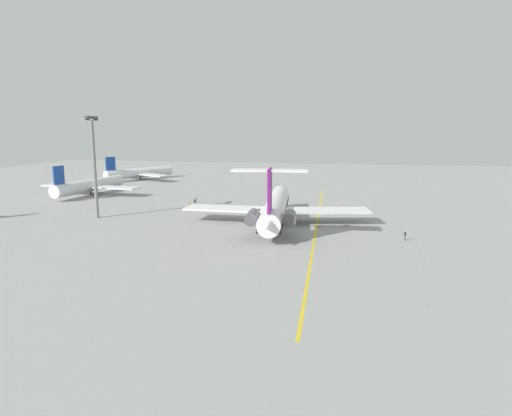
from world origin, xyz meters
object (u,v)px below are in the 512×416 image
object	(u,v)px
ground_crew_near_tail	(405,234)
light_mast	(94,162)
ground_crew_near_nose	(195,201)
safety_cone_nose	(342,204)
airliner_far_right	(142,172)
ground_crew_portside	(190,205)
airliner_mid_right	(92,185)
main_jetliner	(275,207)
ground_crew_starboard	(196,199)

from	to	relation	value
ground_crew_near_tail	light_mast	distance (m)	62.75
ground_crew_near_nose	safety_cone_nose	world-z (taller)	ground_crew_near_nose
airliner_far_right	ground_crew_portside	xyz separation A→B (m)	(-57.48, -40.21, -1.53)
airliner_mid_right	airliner_far_right	distance (m)	39.32
airliner_far_right	safety_cone_nose	distance (m)	86.73
airliner_far_right	light_mast	world-z (taller)	light_mast
safety_cone_nose	main_jetliner	bearing A→B (deg)	153.96
ground_crew_near_tail	safety_cone_nose	bearing A→B (deg)	-57.14
airliner_mid_right	safety_cone_nose	xyz separation A→B (m)	(-4.73, -71.06, -2.44)
ground_crew_starboard	safety_cone_nose	size ratio (longest dim) A/B	3.09
airliner_mid_right	ground_crew_starboard	size ratio (longest dim) A/B	18.14
airliner_far_right	safety_cone_nose	size ratio (longest dim) A/B	52.01
airliner_mid_right	light_mast	world-z (taller)	light_mast
airliner_far_right	light_mast	size ratio (longest dim) A/B	1.36
ground_crew_near_nose	ground_crew_near_tail	world-z (taller)	ground_crew_near_nose
main_jetliner	airliner_far_right	bearing A→B (deg)	36.21
airliner_mid_right	light_mast	size ratio (longest dim) A/B	1.46
main_jetliner	light_mast	world-z (taller)	light_mast
airliner_mid_right	ground_crew_near_tail	xyz separation A→B (m)	(-38.51, -82.17, -1.67)
ground_crew_starboard	safety_cone_nose	distance (m)	36.54
main_jetliner	ground_crew_portside	distance (m)	25.20
airliner_far_right	ground_crew_near_nose	distance (m)	65.05
airliner_mid_right	ground_crew_starboard	xyz separation A→B (m)	(-9.07, -34.78, -1.63)
airliner_far_right	airliner_mid_right	bearing A→B (deg)	-146.98
ground_crew_starboard	airliner_far_right	bearing A→B (deg)	-63.82
airliner_far_right	ground_crew_portside	world-z (taller)	airliner_far_right
ground_crew_portside	light_mast	bearing A→B (deg)	-86.53
airliner_mid_right	ground_crew_portside	distance (m)	40.87
main_jetliner	light_mast	size ratio (longest dim) A/B	1.99
ground_crew_near_nose	ground_crew_starboard	world-z (taller)	ground_crew_near_nose
ground_crew_near_tail	airliner_far_right	bearing A→B (deg)	-27.47
airliner_mid_right	ground_crew_near_tail	world-z (taller)	airliner_mid_right
ground_crew_starboard	main_jetliner	bearing A→B (deg)	126.14
main_jetliner	ground_crew_near_tail	xyz separation A→B (m)	(-8.37, -23.53, -2.29)
safety_cone_nose	airliner_far_right	bearing A→B (deg)	59.60
ground_crew_near_tail	light_mast	size ratio (longest dim) A/B	0.08
ground_crew_near_tail	ground_crew_portside	size ratio (longest dim) A/B	0.92
ground_crew_near_nose	light_mast	bearing A→B (deg)	130.45
ground_crew_portside	ground_crew_starboard	world-z (taller)	ground_crew_portside
main_jetliner	ground_crew_near_nose	bearing A→B (deg)	46.85
ground_crew_portside	light_mast	xyz separation A→B (m)	(-13.14, 15.75, 10.60)
airliner_far_right	main_jetliner	bearing A→B (deg)	-110.42
ground_crew_portside	safety_cone_nose	size ratio (longest dim) A/B	3.25
ground_crew_near_tail	light_mast	xyz separation A→B (m)	(7.03, 61.43, 10.69)
safety_cone_nose	light_mast	bearing A→B (deg)	118.00
airliner_mid_right	airliner_far_right	size ratio (longest dim) A/B	1.08
main_jetliner	ground_crew_portside	size ratio (longest dim) A/B	23.49
ground_crew_near_tail	ground_crew_starboard	world-z (taller)	ground_crew_starboard
airliner_far_right	ground_crew_near_nose	world-z (taller)	airliner_far_right
main_jetliner	ground_crew_near_nose	xyz separation A→B (m)	(17.54, 22.96, -2.22)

